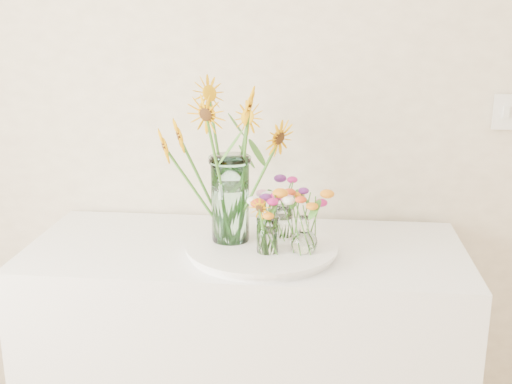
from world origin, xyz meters
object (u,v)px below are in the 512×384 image
Objects in this scene: counter at (246,369)px; mason_jar at (230,199)px; tray at (262,250)px; small_vase_b at (304,235)px; small_vase_a at (267,236)px; small_vase_c at (283,222)px.

mason_jar reaches higher than counter.
tray is (0.06, -0.06, 0.46)m from counter.
tray is 1.61× the size of mason_jar.
tray is 0.16m from small_vase_b.
counter is 0.55m from small_vase_a.
small_vase_a is 0.96× the size of small_vase_b.
mason_jar is at bearing -162.60° from small_vase_c.
counter is at bearing -168.30° from small_vase_c.
small_vase_c is at bearing 55.39° from tray.
counter is 3.12× the size of tray.
small_vase_c is at bearing 75.19° from small_vase_a.
small_vase_c is (0.04, 0.14, -0.00)m from small_vase_a.
small_vase_b is (0.13, -0.04, 0.07)m from tray.
small_vase_a is 0.11m from small_vase_b.
mason_jar is 2.65× the size of small_vase_c.
small_vase_a is at bearing -68.80° from tray.
tray is 0.12m from small_vase_c.
counter is 5.04× the size of mason_jar.
tray is at bearing 162.26° from small_vase_b.
small_vase_b reaches higher than tray.
small_vase_a is at bearing -36.93° from mason_jar.
small_vase_c is (-0.07, 0.13, -0.01)m from small_vase_b.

